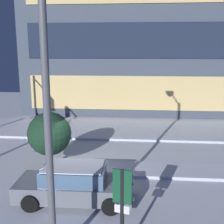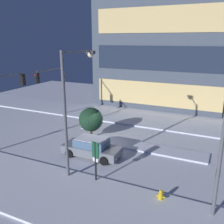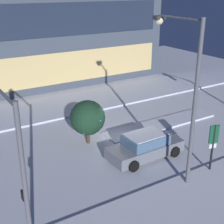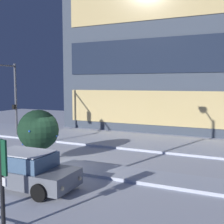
{
  "view_description": "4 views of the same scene",
  "coord_description": "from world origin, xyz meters",
  "px_view_note": "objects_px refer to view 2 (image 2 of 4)",
  "views": [
    {
      "loc": [
        2.53,
        -13.18,
        5.95
      ],
      "look_at": [
        1.24,
        2.07,
        2.64
      ],
      "focal_mm": 47.3,
      "sensor_mm": 36.0,
      "label": 1
    },
    {
      "loc": [
        9.04,
        -18.05,
        8.77
      ],
      "look_at": [
        0.38,
        0.64,
        2.76
      ],
      "focal_mm": 40.05,
      "sensor_mm": 36.0,
      "label": 2
    },
    {
      "loc": [
        -10.25,
        -15.7,
        9.37
      ],
      "look_at": [
        -0.28,
        0.39,
        1.94
      ],
      "focal_mm": 51.55,
      "sensor_mm": 36.0,
      "label": 3
    },
    {
      "loc": [
        8.21,
        -11.41,
        4.24
      ],
      "look_at": [
        2.59,
        0.77,
        2.91
      ],
      "focal_mm": 45.77,
      "sensor_mm": 36.0,
      "label": 4
    }
  ],
  "objects_px": {
    "traffic_light_corner_far_left": "(54,84)",
    "traffic_light_corner_near_right": "(223,136)",
    "fire_hydrant": "(161,196)",
    "decorated_tree_median": "(91,119)",
    "car_near": "(92,148)",
    "street_lamp_arched": "(73,96)",
    "parking_info_sign": "(96,157)"
  },
  "relations": [
    {
      "from": "parking_info_sign",
      "to": "decorated_tree_median",
      "type": "height_order",
      "value": "decorated_tree_median"
    },
    {
      "from": "car_near",
      "to": "traffic_light_corner_far_left",
      "type": "distance_m",
      "value": 11.36
    },
    {
      "from": "fire_hydrant",
      "to": "car_near",
      "type": "bearing_deg",
      "value": 151.95
    },
    {
      "from": "car_near",
      "to": "traffic_light_corner_near_right",
      "type": "height_order",
      "value": "traffic_light_corner_near_right"
    },
    {
      "from": "decorated_tree_median",
      "to": "fire_hydrant",
      "type": "bearing_deg",
      "value": -39.2
    },
    {
      "from": "traffic_light_corner_near_right",
      "to": "street_lamp_arched",
      "type": "height_order",
      "value": "street_lamp_arched"
    },
    {
      "from": "street_lamp_arched",
      "to": "decorated_tree_median",
      "type": "xyz_separation_m",
      "value": [
        -2.12,
        5.86,
        -3.57
      ]
    },
    {
      "from": "fire_hydrant",
      "to": "decorated_tree_median",
      "type": "height_order",
      "value": "decorated_tree_median"
    },
    {
      "from": "car_near",
      "to": "decorated_tree_median",
      "type": "xyz_separation_m",
      "value": [
        -1.97,
        3.38,
        1.03
      ]
    },
    {
      "from": "traffic_light_corner_near_right",
      "to": "decorated_tree_median",
      "type": "xyz_separation_m",
      "value": [
        -10.99,
        5.13,
        -2.07
      ]
    },
    {
      "from": "traffic_light_corner_near_right",
      "to": "parking_info_sign",
      "type": "bearing_deg",
      "value": 100.85
    },
    {
      "from": "car_near",
      "to": "decorated_tree_median",
      "type": "height_order",
      "value": "decorated_tree_median"
    },
    {
      "from": "car_near",
      "to": "traffic_light_corner_near_right",
      "type": "distance_m",
      "value": 9.71
    },
    {
      "from": "traffic_light_corner_far_left",
      "to": "traffic_light_corner_near_right",
      "type": "height_order",
      "value": "traffic_light_corner_far_left"
    },
    {
      "from": "street_lamp_arched",
      "to": "fire_hydrant",
      "type": "height_order",
      "value": "street_lamp_arched"
    },
    {
      "from": "street_lamp_arched",
      "to": "decorated_tree_median",
      "type": "relative_size",
      "value": 2.87
    },
    {
      "from": "traffic_light_corner_far_left",
      "to": "street_lamp_arched",
      "type": "height_order",
      "value": "street_lamp_arched"
    },
    {
      "from": "decorated_tree_median",
      "to": "traffic_light_corner_near_right",
      "type": "bearing_deg",
      "value": -25.03
    },
    {
      "from": "traffic_light_corner_far_left",
      "to": "decorated_tree_median",
      "type": "relative_size",
      "value": 2.04
    },
    {
      "from": "car_near",
      "to": "traffic_light_corner_near_right",
      "type": "relative_size",
      "value": 0.84
    },
    {
      "from": "traffic_light_corner_far_left",
      "to": "decorated_tree_median",
      "type": "distance_m",
      "value": 7.71
    },
    {
      "from": "car_near",
      "to": "fire_hydrant",
      "type": "bearing_deg",
      "value": -28.81
    },
    {
      "from": "car_near",
      "to": "parking_info_sign",
      "type": "bearing_deg",
      "value": -57.47
    },
    {
      "from": "car_near",
      "to": "street_lamp_arched",
      "type": "xyz_separation_m",
      "value": [
        0.15,
        -2.48,
        4.6
      ]
    },
    {
      "from": "traffic_light_corner_near_right",
      "to": "fire_hydrant",
      "type": "distance_m",
      "value": 4.7
    },
    {
      "from": "car_near",
      "to": "traffic_light_corner_near_right",
      "type": "xyz_separation_m",
      "value": [
        9.03,
        -1.76,
        3.1
      ]
    },
    {
      "from": "car_near",
      "to": "decorated_tree_median",
      "type": "distance_m",
      "value": 4.04
    },
    {
      "from": "car_near",
      "to": "fire_hydrant",
      "type": "xyz_separation_m",
      "value": [
        6.28,
        -3.35,
        -0.36
      ]
    },
    {
      "from": "traffic_light_corner_far_left",
      "to": "street_lamp_arched",
      "type": "relative_size",
      "value": 0.71
    },
    {
      "from": "fire_hydrant",
      "to": "parking_info_sign",
      "type": "height_order",
      "value": "parking_info_sign"
    },
    {
      "from": "fire_hydrant",
      "to": "parking_info_sign",
      "type": "xyz_separation_m",
      "value": [
        -4.25,
        0.25,
        1.39
      ]
    },
    {
      "from": "car_near",
      "to": "street_lamp_arched",
      "type": "relative_size",
      "value": 0.57
    }
  ]
}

